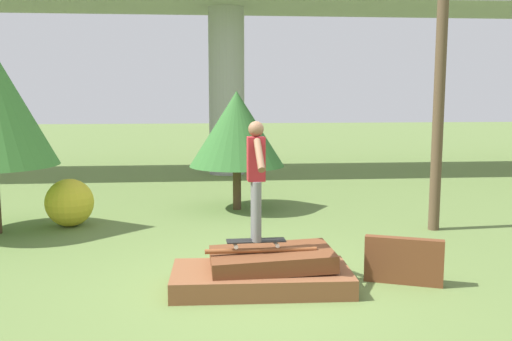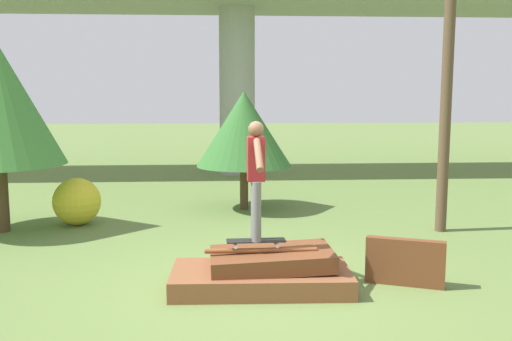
% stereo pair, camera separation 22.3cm
% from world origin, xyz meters
% --- Properties ---
extents(ground_plane, '(80.00, 80.00, 0.00)m').
position_xyz_m(ground_plane, '(0.00, 0.00, 0.00)').
color(ground_plane, olive).
extents(scrap_pile, '(2.35, 1.18, 0.54)m').
position_xyz_m(scrap_pile, '(0.05, 0.03, 0.21)').
color(scrap_pile, brown).
rests_on(scrap_pile, ground_plane).
extents(scrap_plank_loose, '(1.00, 0.51, 0.63)m').
position_xyz_m(scrap_plank_loose, '(1.91, 0.02, 0.31)').
color(scrap_plank_loose, brown).
rests_on(scrap_plank_loose, ground_plane).
extents(skateboard, '(0.78, 0.24, 0.09)m').
position_xyz_m(skateboard, '(-0.06, 0.08, 0.62)').
color(skateboard, black).
rests_on(skateboard, scrap_pile).
extents(skater, '(0.23, 1.17, 1.55)m').
position_xyz_m(skater, '(-0.06, 0.08, 1.52)').
color(skater, slate).
rests_on(skater, skateboard).
extents(highway_overpass, '(44.00, 3.80, 5.71)m').
position_xyz_m(highway_overpass, '(0.00, 10.68, 4.96)').
color(highway_overpass, '#9E9E99').
rests_on(highway_overpass, ground_plane).
extents(utility_pole, '(1.30, 0.20, 7.21)m').
position_xyz_m(utility_pole, '(3.53, 2.92, 3.73)').
color(utility_pole, brown).
rests_on(utility_pole, ground_plane).
extents(tree_behind_left, '(2.06, 2.06, 2.57)m').
position_xyz_m(tree_behind_left, '(-0.01, 5.11, 1.76)').
color(tree_behind_left, '#4C3823').
rests_on(tree_behind_left, ground_plane).
extents(bush_yellow_flowering, '(0.91, 0.91, 0.91)m').
position_xyz_m(bush_yellow_flowering, '(-3.29, 3.83, 0.46)').
color(bush_yellow_flowering, gold).
rests_on(bush_yellow_flowering, ground_plane).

